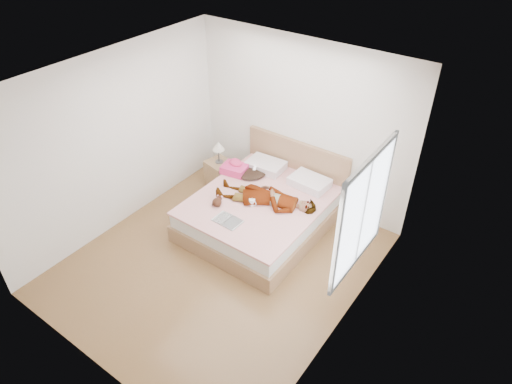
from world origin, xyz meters
TOP-DOWN VIEW (x-y plane):
  - ground at (0.00, 0.00)m, footprint 4.00×4.00m
  - woman at (0.10, 0.98)m, footprint 1.57×0.94m
  - hair at (-0.47, 1.43)m, footprint 0.52×0.59m
  - phone at (-0.40, 1.38)m, footprint 0.06×0.09m
  - room_shell at (1.77, 0.30)m, footprint 4.00×4.00m
  - bed at (0.00, 1.04)m, footprint 1.80×2.08m
  - towel at (-0.74, 1.31)m, footprint 0.43×0.37m
  - magazine at (-0.07, 0.29)m, footprint 0.39×0.27m
  - coffee_mug at (-0.01, 0.78)m, footprint 0.13×0.10m
  - plush_toy at (-0.42, 0.49)m, footprint 0.17×0.22m
  - nightstand at (-1.14, 1.40)m, footprint 0.47×0.44m

SIDE VIEW (x-z plane):
  - ground at x=0.00m, z-range 0.00..0.00m
  - bed at x=0.00m, z-range -0.22..0.78m
  - nightstand at x=-1.14m, z-range -0.15..0.73m
  - magazine at x=-0.07m, z-range 0.51..0.53m
  - hair at x=-0.47m, z-range 0.51..0.58m
  - coffee_mug at x=-0.01m, z-range 0.51..0.61m
  - plush_toy at x=-0.42m, z-range 0.51..0.63m
  - towel at x=-0.74m, z-range 0.49..0.69m
  - woman at x=0.10m, z-range 0.51..0.71m
  - phone at x=-0.40m, z-range 0.66..0.70m
  - room_shell at x=1.77m, z-range -0.50..3.50m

